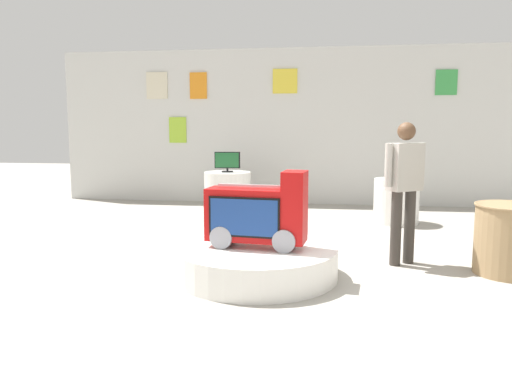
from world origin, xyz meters
TOP-DOWN VIEW (x-y plane):
  - ground_plane at (0.00, 0.00)m, footprint 30.00×30.00m
  - back_wall_display at (-0.01, 5.22)m, footprint 10.38×0.13m
  - main_display_pedestal at (-0.36, 0.10)m, footprint 1.69×1.69m
  - novelty_firetruck_tv at (-0.34, 0.09)m, footprint 1.05×0.49m
  - display_pedestal_left_rear at (1.48, 3.32)m, footprint 0.72×0.72m
  - tv_on_left_rear at (1.48, 3.32)m, footprint 0.40×0.24m
  - display_pedestal_center_rear at (-1.49, 4.15)m, footprint 0.87×0.87m
  - tv_on_center_rear at (-1.49, 4.14)m, footprint 0.48×0.22m
  - side_table_round at (2.29, 0.58)m, footprint 0.74×0.74m
  - shopper_browsing_near_truck at (1.22, 0.82)m, footprint 0.47×0.38m

SIDE VIEW (x-z plane):
  - ground_plane at x=0.00m, z-range 0.00..0.00m
  - main_display_pedestal at x=-0.36m, z-range 0.00..0.32m
  - display_pedestal_left_rear at x=1.48m, z-range 0.00..0.72m
  - display_pedestal_center_rear at x=-1.49m, z-range 0.00..0.72m
  - side_table_round at x=2.29m, z-range 0.01..0.76m
  - novelty_firetruck_tv at x=-0.34m, z-range 0.24..1.04m
  - tv_on_left_rear at x=1.48m, z-range 0.73..1.07m
  - tv_on_center_rear at x=-1.49m, z-range 0.73..1.11m
  - shopper_browsing_near_truck at x=1.22m, z-range 0.14..1.75m
  - back_wall_display at x=-0.01m, z-range 0.01..3.12m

